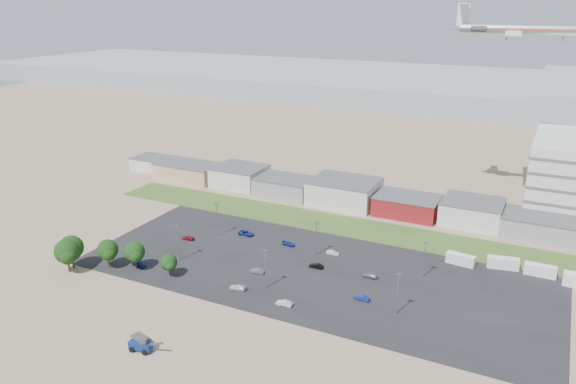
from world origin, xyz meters
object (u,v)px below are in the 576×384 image
Objects in this scene: parked_car_7 at (316,266)px; parked_car_9 at (246,233)px; parked_car_3 at (237,287)px; parked_car_11 at (333,253)px; parked_car_5 at (188,238)px; parked_car_10 at (139,264)px; tree_far_left at (72,250)px; box_trailer_a at (461,259)px; parked_car_6 at (289,244)px; parked_car_4 at (257,271)px; parked_car_12 at (370,275)px; airliner at (517,29)px; telehandler at (141,344)px; parked_car_1 at (362,298)px; portable_shed at (141,343)px; parked_car_13 at (284,303)px.

parked_car_9 is at bearing -111.66° from parked_car_7.
parked_car_3 is 31.26m from parked_car_11.
parked_car_10 is (-1.54, -19.57, 0.02)m from parked_car_5.
tree_far_left is 32.51m from parked_car_5.
parked_car_5 is at bearing -158.80° from box_trailer_a.
parked_car_7 is at bearing 175.23° from parked_car_11.
parked_car_3 is 32.85m from parked_car_9.
tree_far_left reaches higher than parked_car_6.
tree_far_left reaches higher than parked_car_4.
parked_car_7 reaches higher than parked_car_12.
parked_car_10 is 1.10× the size of parked_car_12.
parked_car_4 is at bearing 173.02° from parked_car_3.
airliner is 131.39m from parked_car_10.
parked_car_7 is 0.80× the size of parked_car_9.
telehandler reaches higher than parked_car_4.
telehandler reaches higher than parked_car_9.
box_trailer_a is at bearing -73.61° from parked_car_11.
box_trailer_a is 33.94m from parked_car_1.
parked_car_7 is at bearing 85.95° from portable_shed.
parked_car_5 is at bearing 60.29° from tree_far_left.
parked_car_5 is 1.05× the size of parked_car_11.
parked_car_4 is 0.79× the size of parked_car_9.
parked_car_11 is (41.40, 9.34, -0.05)m from parked_car_5.
parked_car_5 is (-28.21, 19.00, 0.01)m from parked_car_3.
parked_car_6 is at bearing 90.07° from parked_car_11.
parked_car_12 is at bearing 144.64° from parked_car_13.
telehandler is at bearing -118.83° from airliner.
parked_car_1 is 0.95× the size of parked_car_12.
parked_car_7 is (16.67, 48.75, -0.94)m from telehandler.
parked_car_9 is (-10.50, 59.15, -0.90)m from telehandler.
parked_car_11 is at bearing -51.48° from parked_car_10.
parked_car_7 reaches higher than parked_car_3.
parked_car_9 reaches higher than parked_car_11.
parked_car_12 is at bearing -99.55° from parked_car_6.
parked_car_13 is at bearing 60.18° from parked_car_5.
parked_car_4 is at bearing 98.55° from portable_shed.
parked_car_6 is at bearing 105.03° from parked_car_5.
parked_car_6 is 1.14× the size of parked_car_11.
parked_car_3 is at bearing -171.80° from parked_car_6.
parked_car_13 reaches higher than parked_car_11.
portable_shed is 0.61× the size of telehandler.
airliner is 11.92× the size of parked_car_11.
parked_car_7 reaches higher than parked_car_4.
box_trailer_a is at bearing 46.17° from telehandler.
parked_car_10 is (-14.99, -29.90, -0.03)m from parked_car_9.
airliner is 9.43× the size of parked_car_10.
parked_car_3 is (44.17, 8.97, -4.46)m from tree_far_left.
parked_car_3 is at bearing -49.28° from parked_car_12.
parked_car_9 is 1.22× the size of parked_car_13.
parked_car_1 is at bearing 13.05° from parked_car_12.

